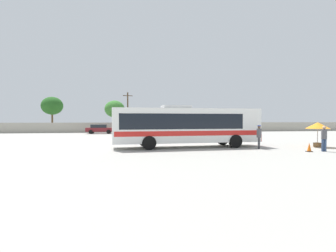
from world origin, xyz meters
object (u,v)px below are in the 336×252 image
object	(u,v)px
coach_bus_white_red	(185,125)
utility_pole_near	(128,111)
attendant_by_bus_door	(259,135)
passenger_waiting_on_apron	(324,137)
vendor_umbrella_near_gate_orange	(318,126)
roadside_tree_midleft	(115,109)
roadside_tree_left	(52,106)
parked_car_leftmost_maroon	(100,129)
parked_car_second_red	(137,128)
traffic_cone_on_apron	(309,147)

from	to	relation	value
coach_bus_white_red	utility_pole_near	bearing A→B (deg)	98.80
attendant_by_bus_door	passenger_waiting_on_apron	distance (m)	4.31
coach_bus_white_red	vendor_umbrella_near_gate_orange	xyz separation A→B (m)	(10.63, -1.45, -0.10)
passenger_waiting_on_apron	roadside_tree_midleft	distance (m)	36.27
roadside_tree_left	attendant_by_bus_door	bearing A→B (deg)	-54.50
parked_car_leftmost_maroon	attendant_by_bus_door	bearing A→B (deg)	-59.75
parked_car_second_red	traffic_cone_on_apron	bearing A→B (deg)	-67.75
vendor_umbrella_near_gate_orange	roadside_tree_left	bearing A→B (deg)	131.65
attendant_by_bus_door	roadside_tree_left	size ratio (longest dim) A/B	0.28
roadside_tree_midleft	traffic_cone_on_apron	bearing A→B (deg)	-65.86
passenger_waiting_on_apron	traffic_cone_on_apron	size ratio (longest dim) A/B	2.80
attendant_by_bus_door	traffic_cone_on_apron	world-z (taller)	attendant_by_bus_door
utility_pole_near	traffic_cone_on_apron	bearing A→B (deg)	-69.30
parked_car_leftmost_maroon	traffic_cone_on_apron	xyz separation A→B (m)	(16.58, -26.27, -0.45)
parked_car_leftmost_maroon	utility_pole_near	distance (m)	8.07
coach_bus_white_red	vendor_umbrella_near_gate_orange	distance (m)	10.73
utility_pole_near	traffic_cone_on_apron	size ratio (longest dim) A/B	11.11
vendor_umbrella_near_gate_orange	parked_car_leftmost_maroon	xyz separation A→B (m)	(-19.35, 23.55, -0.92)
parked_car_second_red	traffic_cone_on_apron	world-z (taller)	parked_car_second_red
coach_bus_white_red	attendant_by_bus_door	size ratio (longest dim) A/B	6.61
coach_bus_white_red	parked_car_second_red	xyz separation A→B (m)	(-2.91, 22.19, -1.01)
roadside_tree_left	roadside_tree_midleft	world-z (taller)	roadside_tree_left
roadside_tree_left	parked_car_second_red	bearing A→B (deg)	-29.62
coach_bus_white_red	vendor_umbrella_near_gate_orange	bearing A→B (deg)	-7.76
passenger_waiting_on_apron	roadside_tree_left	size ratio (longest dim) A/B	0.28
coach_bus_white_red	vendor_umbrella_near_gate_orange	world-z (taller)	coach_bus_white_red
coach_bus_white_red	parked_car_leftmost_maroon	size ratio (longest dim) A/B	2.74
coach_bus_white_red	roadside_tree_left	bearing A→B (deg)	120.36
vendor_umbrella_near_gate_orange	utility_pole_near	bearing A→B (deg)	116.82
parked_car_second_red	vendor_umbrella_near_gate_orange	bearing A→B (deg)	-60.18
coach_bus_white_red	roadside_tree_left	size ratio (longest dim) A/B	1.87
traffic_cone_on_apron	coach_bus_white_red	bearing A→B (deg)	152.09
roadside_tree_left	traffic_cone_on_apron	bearing A→B (deg)	-53.46
roadside_tree_left	traffic_cone_on_apron	xyz separation A→B (m)	(25.90, -34.95, -4.39)
parked_car_leftmost_maroon	parked_car_second_red	size ratio (longest dim) A/B	1.04
vendor_umbrella_near_gate_orange	parked_car_second_red	xyz separation A→B (m)	(-13.54, 23.63, -0.90)
passenger_waiting_on_apron	roadside_tree_midleft	world-z (taller)	roadside_tree_midleft
vendor_umbrella_near_gate_orange	utility_pole_near	distance (m)	33.31
utility_pole_near	roadside_tree_midleft	xyz separation A→B (m)	(-2.34, 0.15, 0.36)
attendant_by_bus_door	utility_pole_near	bearing A→B (deg)	107.79
vendor_umbrella_near_gate_orange	roadside_tree_left	xyz separation A→B (m)	(-28.67, 32.23, 3.01)
roadside_tree_left	vendor_umbrella_near_gate_orange	bearing A→B (deg)	-48.35
attendant_by_bus_door	parked_car_second_red	size ratio (longest dim) A/B	0.43
vendor_umbrella_near_gate_orange	utility_pole_near	world-z (taller)	utility_pole_near
roadside_tree_midleft	roadside_tree_left	bearing A→B (deg)	167.99
passenger_waiting_on_apron	utility_pole_near	distance (m)	35.16
traffic_cone_on_apron	roadside_tree_left	bearing A→B (deg)	126.54
roadside_tree_left	traffic_cone_on_apron	distance (m)	43.73
coach_bus_white_red	traffic_cone_on_apron	bearing A→B (deg)	-27.91
parked_car_second_red	utility_pole_near	world-z (taller)	utility_pole_near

